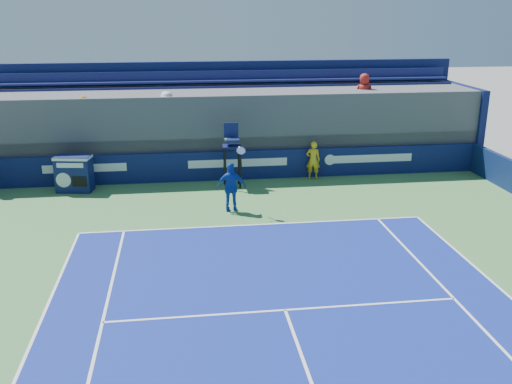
{
  "coord_description": "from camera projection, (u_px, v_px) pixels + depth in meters",
  "views": [
    {
      "loc": [
        -2.21,
        -5.07,
        6.64
      ],
      "look_at": [
        0.0,
        11.5,
        1.25
      ],
      "focal_mm": 40.0,
      "sensor_mm": 36.0,
      "label": 1
    }
  ],
  "objects": [
    {
      "name": "umpire_chair",
      "position": [
        232.0,
        148.0,
        21.87
      ],
      "size": [
        0.7,
        0.7,
        2.48
      ],
      "color": "black",
      "rests_on": "ground"
    },
    {
      "name": "ball_person",
      "position": [
        313.0,
        160.0,
        23.05
      ],
      "size": [
        0.64,
        0.49,
        1.56
      ],
      "primitive_type": "imported",
      "rotation": [
        0.0,
        0.0,
        2.92
      ],
      "color": "gold",
      "rests_on": "apron"
    },
    {
      "name": "back_hoarding",
      "position": [
        238.0,
        165.0,
        23.05
      ],
      "size": [
        20.4,
        0.21,
        1.2
      ],
      "color": "#0C1547",
      "rests_on": "ground"
    },
    {
      "name": "stadium_seating",
      "position": [
        232.0,
        125.0,
        24.6
      ],
      "size": [
        21.0,
        4.05,
        4.4
      ],
      "color": "#4A4A4F",
      "rests_on": "ground"
    },
    {
      "name": "tennis_player",
      "position": [
        231.0,
        187.0,
        19.31
      ],
      "size": [
        1.05,
        0.55,
        2.57
      ],
      "color": "#1540AC",
      "rests_on": "apron"
    },
    {
      "name": "match_clock",
      "position": [
        74.0,
        173.0,
        21.49
      ],
      "size": [
        1.42,
        0.93,
        1.4
      ],
      "color": "#0E184A",
      "rests_on": "ground"
    }
  ]
}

